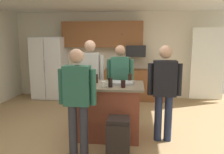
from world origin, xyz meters
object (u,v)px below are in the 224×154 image
Objects in this scene: kitchen_island at (110,110)px; mug_ceramic_white at (104,84)px; microwave_over_range at (136,51)px; serving_tray at (121,83)px; mug_blue_stoneware at (90,78)px; glass_dark_ale at (96,79)px; glass_pilsner at (123,84)px; refrigerator at (50,68)px; glass_short_whisky at (110,83)px; person_guest_left at (90,75)px; glass_stout_tall at (130,78)px; trash_bin at (118,138)px; person_elder_center at (77,96)px; person_guest_right at (120,78)px; person_host_foreground at (164,87)px.

mug_ceramic_white is at bearing -107.12° from kitchen_island.
serving_tray is (-0.24, -2.61, -0.46)m from microwave_over_range.
mug_blue_stoneware is 0.82× the size of glass_dark_ale.
kitchen_island is 2.70× the size of serving_tray.
glass_dark_ale is (-0.70, -2.55, -0.40)m from microwave_over_range.
glass_dark_ale is at bearing -51.89° from mug_blue_stoneware.
glass_pilsner is at bearing -93.62° from microwave_over_range.
refrigerator is 13.89× the size of mug_blue_stoneware.
glass_short_whisky is 0.45m from glass_dark_ale.
glass_stout_tall is at bearing 27.85° from person_guest_left.
trash_bin is (0.29, -0.47, -0.72)m from mug_ceramic_white.
microwave_over_range reaches higher than serving_tray.
kitchen_island is at bearing -171.23° from serving_tray.
refrigerator is at bearing 133.42° from serving_tray.
refrigerator reaches higher than glass_pilsner.
glass_pilsner is (-0.18, -2.89, -0.42)m from microwave_over_range.
glass_short_whisky reaches higher than mug_ceramic_white.
glass_dark_ale is (0.13, 0.80, 0.12)m from person_elder_center.
person_guest_left reaches higher than kitchen_island.
person_guest_left is at bearing 120.21° from glass_short_whisky.
glass_dark_ale reaches higher than glass_stout_tall.
person_guest_right is 0.57m from glass_stout_tall.
person_guest_right is at bearing 93.71° from trash_bin.
person_elder_center is 1.00m from mug_blue_stoneware.
person_guest_left reaches higher than serving_tray.
refrigerator is 11.39× the size of glass_dark_ale.
serving_tray is (0.45, -0.06, -0.06)m from glass_dark_ale.
refrigerator is 2.65m from microwave_over_range.
glass_short_whisky is (0.45, -0.53, 0.02)m from mug_blue_stoneware.
person_elder_center is (-0.52, -1.50, -0.02)m from person_guest_right.
kitchen_island is at bearing -99.31° from microwave_over_range.
mug_ceramic_white is (-0.20, -1.04, 0.07)m from person_guest_right.
glass_pilsner is 0.79× the size of glass_short_whisky.
glass_pilsner is (-0.09, -0.53, -0.01)m from glass_stout_tall.
person_host_foreground is at bearing -35.66° from person_elder_center.
person_host_foreground is 0.76m from serving_tray.
glass_stout_tall reaches higher than mug_ceramic_white.
person_elder_center reaches higher than glass_stout_tall.
refrigerator reaches higher than person_guest_left.
microwave_over_range is 2.54m from mug_blue_stoneware.
serving_tray is at bearing 92.08° from trash_bin.
glass_pilsner is at bearing -0.24° from mug_ceramic_white.
serving_tray is at bearing -9.06° from person_elder_center.
mug_blue_stoneware is at bearing 130.63° from glass_short_whisky.
refrigerator is 4.21× the size of serving_tray.
refrigerator reaches higher than glass_dark_ale.
glass_stout_tall is 0.64m from glass_dark_ale.
person_elder_center is 2.66× the size of trash_bin.
microwave_over_range is 2.68m from glass_dark_ale.
person_guest_left reaches higher than mug_blue_stoneware.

